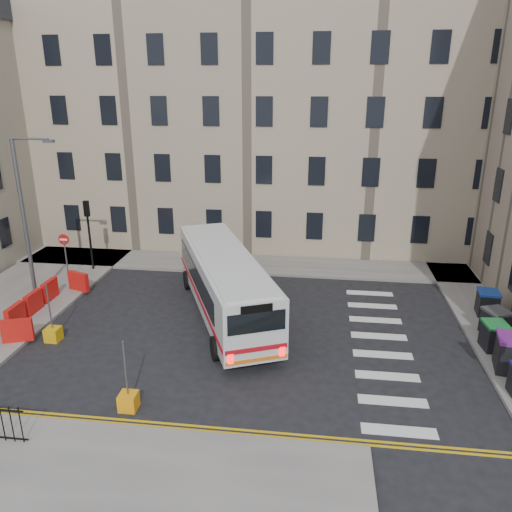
% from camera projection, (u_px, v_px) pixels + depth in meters
% --- Properties ---
extents(ground, '(120.00, 120.00, 0.00)m').
position_uv_depth(ground, '(287.00, 335.00, 22.07)').
color(ground, black).
rests_on(ground, ground).
extents(pavement_north, '(36.00, 3.20, 0.15)m').
position_uv_depth(pavement_north, '(200.00, 262.00, 30.83)').
color(pavement_north, slate).
rests_on(pavement_north, ground).
extents(pavement_east, '(2.40, 26.00, 0.15)m').
position_uv_depth(pavement_east, '(474.00, 307.00, 24.69)').
color(pavement_east, slate).
rests_on(pavement_east, ground).
extents(pavement_west, '(6.00, 22.00, 0.15)m').
position_uv_depth(pavement_west, '(7.00, 307.00, 24.69)').
color(pavement_west, slate).
rests_on(pavement_west, ground).
extents(pavement_sw, '(20.00, 6.00, 0.15)m').
position_uv_depth(pavement_sw, '(4.00, 491.00, 13.53)').
color(pavement_sw, slate).
rests_on(pavement_sw, ground).
extents(terrace_north, '(38.30, 10.80, 17.20)m').
position_uv_depth(terrace_north, '(205.00, 113.00, 34.63)').
color(terrace_north, tan).
rests_on(terrace_north, ground).
extents(traffic_light_nw, '(0.28, 0.22, 4.10)m').
position_uv_depth(traffic_light_nw, '(88.00, 224.00, 28.69)').
color(traffic_light_nw, black).
rests_on(traffic_light_nw, pavement_west).
extents(streetlamp, '(0.50, 0.22, 8.14)m').
position_uv_depth(streetlamp, '(24.00, 219.00, 24.11)').
color(streetlamp, '#595B5E').
rests_on(streetlamp, pavement_west).
extents(no_entry_north, '(0.60, 0.08, 3.00)m').
position_uv_depth(no_entry_north, '(65.00, 248.00, 27.13)').
color(no_entry_north, '#595B5E').
rests_on(no_entry_north, pavement_west).
extents(roadworks_barriers, '(1.66, 6.26, 1.00)m').
position_uv_depth(roadworks_barriers, '(41.00, 303.00, 23.77)').
color(roadworks_barriers, red).
rests_on(roadworks_barriers, pavement_west).
extents(bus, '(6.69, 11.16, 3.02)m').
position_uv_depth(bus, '(224.00, 281.00, 23.44)').
color(bus, silver).
rests_on(bus, ground).
extents(wheelie_bin_b, '(1.31, 1.45, 1.39)m').
position_uv_depth(wheelie_bin_b, '(511.00, 353.00, 18.89)').
color(wheelie_bin_b, black).
rests_on(wheelie_bin_b, pavement_east).
extents(wheelie_bin_c, '(1.00, 1.12, 1.16)m').
position_uv_depth(wheelie_bin_c, '(494.00, 336.00, 20.46)').
color(wheelie_bin_c, black).
rests_on(wheelie_bin_c, pavement_east).
extents(wheelie_bin_d, '(1.24, 1.32, 1.17)m').
position_uv_depth(wheelie_bin_d, '(495.00, 322.00, 21.60)').
color(wheelie_bin_d, black).
rests_on(wheelie_bin_d, pavement_east).
extents(wheelie_bin_e, '(1.03, 1.16, 1.18)m').
position_uv_depth(wheelie_bin_e, '(487.00, 303.00, 23.52)').
color(wheelie_bin_e, black).
rests_on(wheelie_bin_e, pavement_east).
extents(bollard_yellow, '(0.62, 0.62, 0.60)m').
position_uv_depth(bollard_yellow, '(53.00, 334.00, 21.50)').
color(bollard_yellow, '#DB9C0C').
rests_on(bollard_yellow, ground).
extents(bollard_chevron, '(0.61, 0.61, 0.60)m').
position_uv_depth(bollard_chevron, '(129.00, 401.00, 16.96)').
color(bollard_chevron, orange).
rests_on(bollard_chevron, ground).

